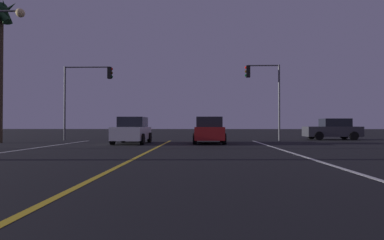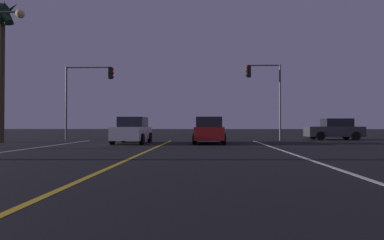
{
  "view_description": "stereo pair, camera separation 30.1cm",
  "coord_description": "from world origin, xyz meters",
  "px_view_note": "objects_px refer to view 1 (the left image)",
  "views": [
    {
      "loc": [
        2.39,
        0.92,
        1.18
      ],
      "look_at": [
        1.73,
        22.67,
        1.51
      ],
      "focal_mm": 31.06,
      "sensor_mm": 36.0,
      "label": 1
    },
    {
      "loc": [
        2.69,
        0.92,
        1.18
      ],
      "look_at": [
        1.73,
        22.67,
        1.51
      ],
      "focal_mm": 31.06,
      "sensor_mm": 36.0,
      "label": 2
    }
  ],
  "objects_px": {
    "car_ahead_far": "(209,131)",
    "traffic_light_near_left": "(88,85)",
    "palm_tree_left_mid": "(0,26)",
    "car_oncoming": "(132,131)",
    "car_crossing_side": "(333,130)",
    "traffic_light_near_right": "(263,85)"
  },
  "relations": [
    {
      "from": "car_ahead_far",
      "to": "traffic_light_near_right",
      "type": "height_order",
      "value": "traffic_light_near_right"
    },
    {
      "from": "car_oncoming",
      "to": "traffic_light_near_right",
      "type": "xyz_separation_m",
      "value": [
        9.13,
        4.19,
        3.42
      ]
    },
    {
      "from": "palm_tree_left_mid",
      "to": "car_ahead_far",
      "type": "bearing_deg",
      "value": -0.36
    },
    {
      "from": "palm_tree_left_mid",
      "to": "traffic_light_near_left",
      "type": "bearing_deg",
      "value": 39.55
    },
    {
      "from": "car_ahead_far",
      "to": "palm_tree_left_mid",
      "type": "height_order",
      "value": "palm_tree_left_mid"
    },
    {
      "from": "car_ahead_far",
      "to": "palm_tree_left_mid",
      "type": "distance_m",
      "value": 15.52
    },
    {
      "from": "traffic_light_near_left",
      "to": "palm_tree_left_mid",
      "type": "xyz_separation_m",
      "value": [
        -4.58,
        -3.78,
        3.51
      ]
    },
    {
      "from": "car_ahead_far",
      "to": "traffic_light_near_left",
      "type": "distance_m",
      "value": 10.64
    },
    {
      "from": "car_oncoming",
      "to": "traffic_light_near_right",
      "type": "bearing_deg",
      "value": 114.66
    },
    {
      "from": "traffic_light_near_left",
      "to": "palm_tree_left_mid",
      "type": "distance_m",
      "value": 6.9
    },
    {
      "from": "traffic_light_near_right",
      "to": "traffic_light_near_left",
      "type": "xyz_separation_m",
      "value": [
        -13.51,
        0.0,
        0.03
      ]
    },
    {
      "from": "car_oncoming",
      "to": "traffic_light_near_right",
      "type": "distance_m",
      "value": 10.61
    },
    {
      "from": "car_crossing_side",
      "to": "traffic_light_near_left",
      "type": "height_order",
      "value": "traffic_light_near_left"
    },
    {
      "from": "car_oncoming",
      "to": "traffic_light_near_left",
      "type": "distance_m",
      "value": 6.97
    },
    {
      "from": "car_crossing_side",
      "to": "traffic_light_near_left",
      "type": "bearing_deg",
      "value": 5.28
    },
    {
      "from": "car_oncoming",
      "to": "palm_tree_left_mid",
      "type": "height_order",
      "value": "palm_tree_left_mid"
    },
    {
      "from": "car_oncoming",
      "to": "car_ahead_far",
      "type": "xyz_separation_m",
      "value": [
        4.92,
        0.32,
        0.0
      ]
    },
    {
      "from": "palm_tree_left_mid",
      "to": "car_oncoming",
      "type": "bearing_deg",
      "value": -2.61
    },
    {
      "from": "car_oncoming",
      "to": "traffic_light_near_left",
      "type": "bearing_deg",
      "value": -133.75
    },
    {
      "from": "car_oncoming",
      "to": "car_crossing_side",
      "type": "relative_size",
      "value": 1.0
    },
    {
      "from": "car_crossing_side",
      "to": "traffic_light_near_left",
      "type": "xyz_separation_m",
      "value": [
        -19.41,
        -1.79,
        3.44
      ]
    },
    {
      "from": "car_oncoming",
      "to": "palm_tree_left_mid",
      "type": "bearing_deg",
      "value": -92.61
    }
  ]
}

